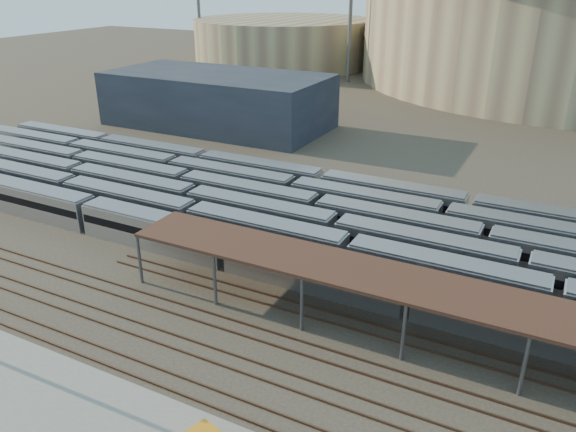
{
  "coord_description": "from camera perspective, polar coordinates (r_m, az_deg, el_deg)",
  "views": [
    {
      "loc": [
        26.13,
        -34.12,
        27.58
      ],
      "look_at": [
        2.35,
        12.0,
        4.9
      ],
      "focal_mm": 35.0,
      "sensor_mm": 36.0,
      "label": 1
    }
  ],
  "objects": [
    {
      "name": "floodlight_0",
      "position": [
        154.82,
        6.41,
        20.91
      ],
      "size": [
        4.0,
        1.0,
        38.4
      ],
      "color": "#515156",
      "rests_on": "ground"
    },
    {
      "name": "secondary_arena",
      "position": [
        186.48,
        -0.44,
        17.27
      ],
      "size": [
        56.0,
        56.0,
        14.0
      ],
      "primitive_type": "cylinder",
      "color": "#999068",
      "rests_on": "ground"
    },
    {
      "name": "ground",
      "position": [
        51.06,
        -8.67,
        -9.39
      ],
      "size": [
        420.0,
        420.0,
        0.0
      ],
      "primitive_type": "plane",
      "color": "#383026",
      "rests_on": "ground"
    },
    {
      "name": "service_building",
      "position": [
        110.4,
        -7.17,
        11.63
      ],
      "size": [
        42.0,
        20.0,
        10.0
      ],
      "primitive_type": "cube",
      "color": "#1E232D",
      "rests_on": "ground"
    },
    {
      "name": "empty_tracks",
      "position": [
        47.81,
        -12.2,
        -12.11
      ],
      "size": [
        170.0,
        9.62,
        0.18
      ],
      "color": "#4C3323",
      "rests_on": "ground"
    },
    {
      "name": "subway_trains",
      "position": [
        63.56,
        2.0,
        -0.33
      ],
      "size": [
        124.4,
        23.9,
        3.6
      ],
      "color": "#B7B7BC",
      "rests_on": "ground"
    },
    {
      "name": "inspection_shed",
      "position": [
        44.5,
        18.26,
        -8.24
      ],
      "size": [
        60.3,
        6.0,
        5.3
      ],
      "color": "#515156",
      "rests_on": "ground"
    },
    {
      "name": "apron",
      "position": [
        45.71,
        -25.5,
        -16.08
      ],
      "size": [
        50.0,
        9.0,
        0.2
      ],
      "primitive_type": "cube",
      "color": "gray",
      "rests_on": "ground"
    }
  ]
}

